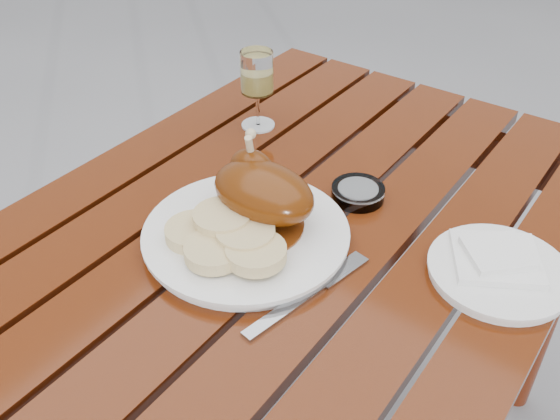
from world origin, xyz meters
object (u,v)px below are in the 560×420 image
(side_plate, at_px, (499,272))
(ashtray, at_px, (358,193))
(table, at_px, (282,382))
(wine_glass, at_px, (257,90))
(dinner_plate, at_px, (246,235))

(side_plate, distance_m, ashtray, 0.26)
(table, xyz_separation_m, wine_glass, (-0.23, 0.24, 0.45))
(dinner_plate, bearing_deg, ashtray, 67.17)
(side_plate, relative_size, ashtray, 2.28)
(table, xyz_separation_m, dinner_plate, (-0.03, -0.05, 0.39))
(wine_glass, distance_m, ashtray, 0.31)
(table, bearing_deg, wine_glass, 133.89)
(dinner_plate, xyz_separation_m, wine_glass, (-0.20, 0.29, 0.07))
(wine_glass, distance_m, side_plate, 0.56)
(dinner_plate, relative_size, wine_glass, 2.04)
(dinner_plate, relative_size, ashtray, 3.55)
(table, xyz_separation_m, side_plate, (0.31, 0.09, 0.38))
(wine_glass, bearing_deg, side_plate, -15.15)
(table, relative_size, wine_glass, 7.81)
(side_plate, bearing_deg, dinner_plate, -156.68)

